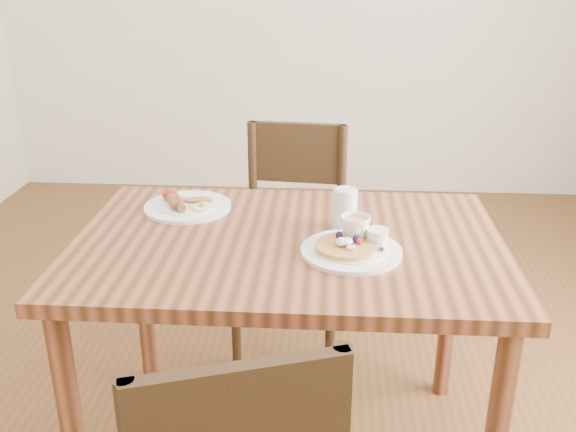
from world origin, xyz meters
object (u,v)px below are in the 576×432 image
Objects in this scene: breakfast_plate at (186,205)px; water_glass at (345,209)px; dining_table at (288,271)px; teacup_saucer at (355,232)px; pancake_plate at (353,248)px; chair_far at (292,228)px.

water_glass is (0.49, -0.12, 0.05)m from breakfast_plate.
teacup_saucer is (0.18, -0.03, 0.14)m from dining_table.
pancake_plate is 2.29× the size of water_glass.
dining_table is 0.41m from breakfast_plate.
chair_far is at bearing 107.02° from teacup_saucer.
dining_table is at bearing 97.59° from chair_far.
pancake_plate is 0.06m from teacup_saucer.
water_glass is (0.19, -0.58, 0.32)m from chair_far.
chair_far is at bearing 92.52° from dining_table.
breakfast_plate is 0.51m from water_glass.
chair_far is 3.26× the size of pancake_plate.
water_glass reaches higher than dining_table.
teacup_saucer reaches higher than pancake_plate.
dining_table is at bearing -150.12° from water_glass.
pancake_plate is at bearing -97.04° from teacup_saucer.
water_glass reaches higher than teacup_saucer.
breakfast_plate is at bearing 166.35° from water_glass.
dining_table is 10.16× the size of water_glass.
pancake_plate is at bearing 110.57° from chair_far.
pancake_plate is 0.17m from water_glass.
breakfast_plate is (-0.33, 0.21, 0.11)m from dining_table.
teacup_saucer is 1.19× the size of water_glass.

